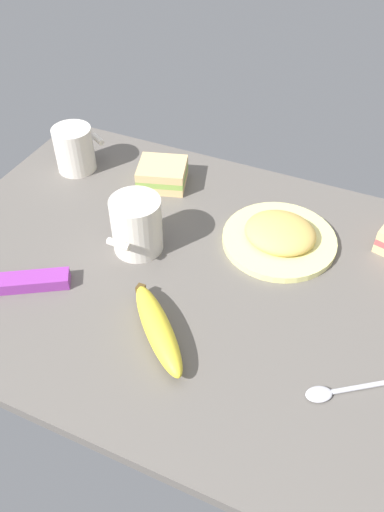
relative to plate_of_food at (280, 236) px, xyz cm
name	(u,v)px	position (x,y,z in cm)	size (l,w,h in cm)	color
tabletop	(192,273)	(-10.99, -12.04, -2.51)	(90.00, 64.00, 2.00)	#5B5651
plate_of_food	(280,236)	(0.00, 0.00, 0.00)	(19.49, 19.49, 4.36)	#EAE58C
coffee_mug_black	(137,224)	(-21.48, -10.85, 3.51)	(8.40, 10.53, 9.77)	silver
coffee_mug_milky	(74,148)	(-44.07, 4.94, 3.11)	(8.32, 9.70, 8.98)	silver
sandwich_side	(162,174)	(-25.86, 7.18, 0.69)	(11.01, 10.41, 4.40)	#DBB77A
banana	(158,328)	(-9.85, -26.42, 0.36)	(14.90, 14.74, 3.74)	yellow
spoon	(335,391)	(15.33, -25.20, -1.13)	(10.65, 8.09, 0.80)	silver
snack_bar	(23,282)	(-33.65, -26.32, -0.51)	(14.48, 3.23, 2.00)	purple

